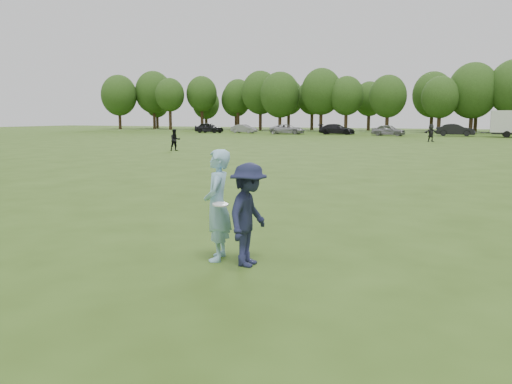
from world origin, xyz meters
TOP-DOWN VIEW (x-y plane):
  - ground at (0.00, 0.00)m, footprint 200.00×200.00m
  - thrower at (-0.62, -0.22)m, footprint 0.67×0.83m
  - defender at (0.02, -0.31)m, footprint 0.68×1.15m
  - player_far_a at (-16.70, 23.46)m, footprint 0.96×0.98m
  - player_far_d at (-0.53, 44.67)m, footprint 1.64×1.34m
  - car_a at (-33.89, 59.74)m, footprint 4.63×2.15m
  - car_b at (-28.47, 60.78)m, footprint 4.02×1.64m
  - car_c at (-20.93, 59.20)m, footprint 5.07×2.57m
  - car_d at (-14.22, 60.85)m, footprint 5.01×2.11m
  - car_e at (-6.83, 58.67)m, footprint 4.42×2.19m
  - car_f at (1.16, 61.10)m, footprint 4.77×1.81m
  - disc_in_play at (-0.43, -0.46)m, footprint 0.27×0.28m
  - treeline at (2.81, 76.90)m, footprint 130.35×18.39m

SIDE VIEW (x-z plane):
  - ground at x=0.00m, z-range 0.00..0.00m
  - car_b at x=-28.47m, z-range 0.00..1.30m
  - car_c at x=-20.93m, z-range 0.00..1.37m
  - car_d at x=-14.22m, z-range 0.00..1.44m
  - car_e at x=-6.83m, z-range 0.00..1.45m
  - car_a at x=-33.89m, z-range 0.00..1.53m
  - car_f at x=1.16m, z-range 0.00..1.55m
  - player_far_a at x=-16.70m, z-range 0.00..1.59m
  - defender at x=0.02m, z-range 0.00..1.76m
  - player_far_d at x=-0.53m, z-range 0.00..1.76m
  - thrower at x=-0.62m, z-range 0.00..1.96m
  - disc_in_play at x=-0.43m, z-range 1.02..1.08m
  - treeline at x=2.81m, z-range 0.39..12.13m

